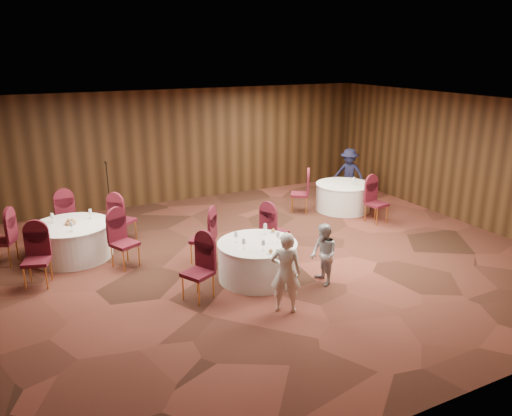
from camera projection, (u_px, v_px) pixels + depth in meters
name	position (u px, v px, depth m)	size (l,w,h in m)	color
ground	(252.00, 262.00, 10.43)	(12.00, 12.00, 0.00)	black
room_shell	(252.00, 170.00, 9.84)	(12.00, 12.00, 12.00)	silver
table_main	(257.00, 260.00, 9.58)	(1.53, 1.53, 0.74)	white
table_left	(73.00, 240.00, 10.58)	(1.64, 1.64, 0.74)	white
table_right	(343.00, 197.00, 13.72)	(1.51, 1.51, 0.74)	white
chairs_main	(227.00, 246.00, 9.93)	(2.90, 2.22, 1.00)	#400C17
chairs_left	(72.00, 235.00, 10.54)	(3.22, 3.12, 1.00)	#400C17
chairs_right	(337.00, 199.00, 13.10)	(1.94, 2.31, 1.00)	#400C17
tabletop_main	(266.00, 238.00, 9.43)	(1.06, 1.06, 0.22)	silver
tabletop_left	(71.00, 221.00, 10.44)	(0.84, 0.79, 0.22)	silver
tabletop_right	(354.00, 179.00, 13.45)	(0.08, 0.08, 0.22)	silver
mic_stand	(110.00, 207.00, 12.43)	(0.24, 0.24, 1.65)	black
woman_a	(286.00, 272.00, 8.28)	(0.52, 0.34, 1.42)	white
woman_b	(324.00, 255.00, 9.30)	(0.57, 0.45, 1.18)	#AFAFB4
man_c	(349.00, 174.00, 14.73)	(0.96, 0.55, 1.49)	black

